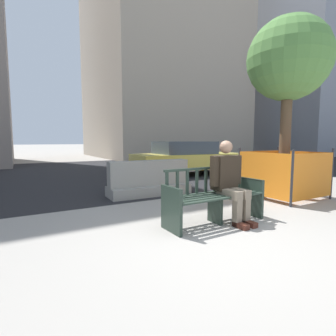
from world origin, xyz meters
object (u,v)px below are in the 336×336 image
(jersey_barrier_centre, at_px, (149,181))
(street_bench, at_px, (214,198))
(construction_fence, at_px, (283,173))
(car_taxi_near, at_px, (187,158))
(seated_person, at_px, (229,179))
(street_tree, at_px, (289,61))

(jersey_barrier_centre, bearing_deg, street_bench, -91.28)
(street_bench, height_order, construction_fence, construction_fence)
(street_bench, relative_size, car_taxi_near, 0.40)
(car_taxi_near, bearing_deg, seated_person, -117.61)
(seated_person, xyz_separation_m, jersey_barrier_centre, (-0.20, 2.53, -0.35))
(car_taxi_near, bearing_deg, street_bench, -120.01)
(car_taxi_near, bearing_deg, jersey_barrier_centre, -137.46)
(seated_person, distance_m, jersey_barrier_centre, 2.56)
(seated_person, relative_size, street_tree, 0.33)
(street_bench, distance_m, seated_person, 0.39)
(seated_person, height_order, jersey_barrier_centre, seated_person)
(street_bench, relative_size, street_tree, 0.42)
(seated_person, distance_m, car_taxi_near, 5.88)
(street_bench, relative_size, jersey_barrier_centre, 0.84)
(street_tree, bearing_deg, construction_fence, -153.43)
(car_taxi_near, bearing_deg, construction_fence, -93.88)
(seated_person, xyz_separation_m, street_tree, (2.42, 0.77, 2.39))
(jersey_barrier_centre, height_order, street_tree, street_tree)
(jersey_barrier_centre, bearing_deg, car_taxi_near, 42.54)
(construction_fence, bearing_deg, car_taxi_near, 86.12)
(street_tree, height_order, car_taxi_near, street_tree)
(jersey_barrier_centre, bearing_deg, seated_person, -85.50)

